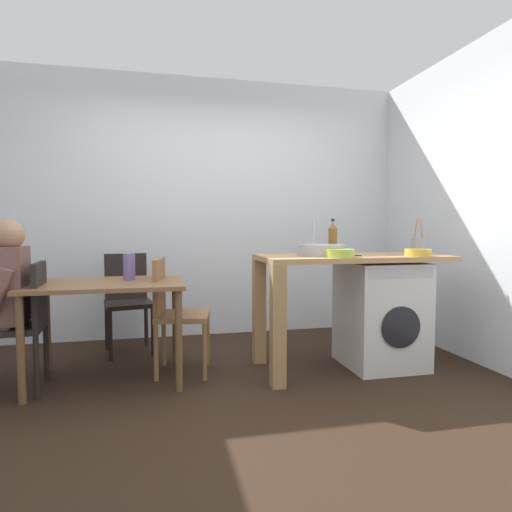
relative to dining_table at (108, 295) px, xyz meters
The scene contains 17 objects.
ground_plane 1.18m from the dining_table, 28.84° to the right, with size 5.46×5.46×0.00m, color black.
wall_back 1.69m from the dining_table, 55.68° to the left, with size 4.60×0.10×2.70m, color silver.
wall_counter_side 3.14m from the dining_table, ahead, with size 0.10×3.80×2.70m, color silver.
dining_table is the anchor object (origin of this frame).
chair_person_seat 0.57m from the dining_table, behind, with size 0.43×0.43×0.90m.
chair_opposite 0.50m from the dining_table, ahead, with size 0.46×0.46×0.90m.
chair_spare_by_wall 0.79m from the dining_table, 83.67° to the left, with size 0.47×0.47×0.90m.
kitchen_counter 1.69m from the dining_table, ahead, with size 1.50×0.68×0.92m.
washing_machine 2.17m from the dining_table, ahead, with size 0.60×0.61×0.86m.
sink_basin 1.66m from the dining_table, ahead, with size 0.38×0.38×0.09m, color #9EA0A5.
tap 1.68m from the dining_table, ahead, with size 0.02×0.02×0.28m, color #B2B2B7.
bottle_tall_green 1.87m from the dining_table, ahead, with size 0.07×0.07×0.30m.
mixing_bowl 1.75m from the dining_table, 10.90° to the right, with size 0.22×0.22×0.06m.
utensil_crock 2.55m from the dining_table, ahead, with size 0.11×0.11×0.30m.
colander 2.39m from the dining_table, ahead, with size 0.20×0.20×0.06m.
vase 0.27m from the dining_table, 33.69° to the left, with size 0.09×0.09×0.20m, color slate.
scissors 1.88m from the dining_table, ahead, with size 0.15×0.06×0.01m.
Camera 1 is at (-0.49, -2.79, 1.13)m, focal length 29.71 mm.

